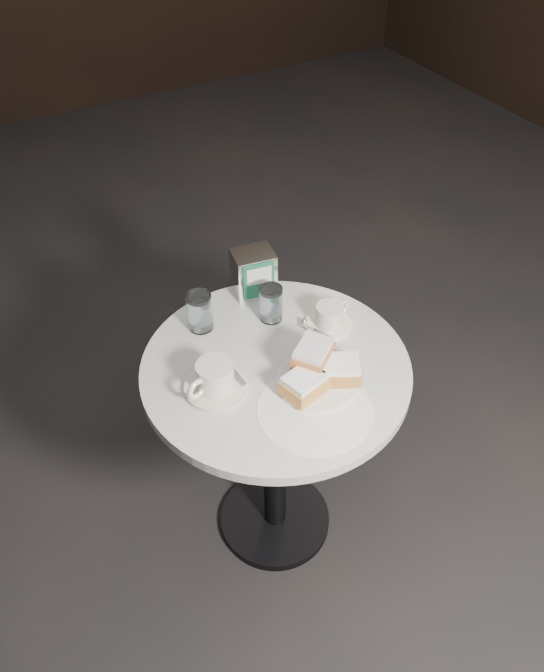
{
  "coord_description": "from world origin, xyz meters",
  "views": [
    {
      "loc": [
        -0.58,
        -1.03,
        1.95
      ],
      "look_at": [
        0.0,
        0.02,
        0.83
      ],
      "focal_mm": 35.0,
      "sensor_mm": 36.0,
      "label": 1
    }
  ],
  "objects_px": {
    "coffee_cup_left": "(215,379)",
    "water_glass_left": "(200,312)",
    "napkin_dispenser": "(254,272)",
    "water_glass_right": "(271,304)",
    "coffee_cup_right": "(329,317)",
    "cafe_table": "(275,415)",
    "beignet_plate": "(318,373)"
  },
  "relations": [
    {
      "from": "water_glass_right",
      "to": "napkin_dispenser",
      "type": "bearing_deg",
      "value": 83.52
    },
    {
      "from": "beignet_plate",
      "to": "water_glass_right",
      "type": "relative_size",
      "value": 2.17
    },
    {
      "from": "cafe_table",
      "to": "coffee_cup_right",
      "type": "distance_m",
      "value": 0.31
    },
    {
      "from": "water_glass_left",
      "to": "water_glass_right",
      "type": "height_order",
      "value": "water_glass_left"
    },
    {
      "from": "coffee_cup_right",
      "to": "water_glass_right",
      "type": "height_order",
      "value": "water_glass_right"
    },
    {
      "from": "beignet_plate",
      "to": "napkin_dispenser",
      "type": "xyz_separation_m",
      "value": [
        0.03,
        0.4,
        0.03
      ]
    },
    {
      "from": "coffee_cup_left",
      "to": "coffee_cup_right",
      "type": "distance_m",
      "value": 0.38
    },
    {
      "from": "water_glass_left",
      "to": "beignet_plate",
      "type": "bearing_deg",
      "value": -63.38
    },
    {
      "from": "coffee_cup_right",
      "to": "napkin_dispenser",
      "type": "height_order",
      "value": "napkin_dispenser"
    },
    {
      "from": "coffee_cup_right",
      "to": "beignet_plate",
      "type": "bearing_deg",
      "value": -141.61
    },
    {
      "from": "napkin_dispenser",
      "to": "water_glass_left",
      "type": "bearing_deg",
      "value": -151.92
    },
    {
      "from": "coffee_cup_right",
      "to": "water_glass_left",
      "type": "bearing_deg",
      "value": 140.4
    },
    {
      "from": "coffee_cup_left",
      "to": "napkin_dispenser",
      "type": "height_order",
      "value": "napkin_dispenser"
    },
    {
      "from": "water_glass_left",
      "to": "water_glass_right",
      "type": "xyz_separation_m",
      "value": [
        0.19,
        -0.06,
        -0.0
      ]
    },
    {
      "from": "cafe_table",
      "to": "coffee_cup_left",
      "type": "height_order",
      "value": "coffee_cup_left"
    },
    {
      "from": "cafe_table",
      "to": "water_glass_right",
      "type": "relative_size",
      "value": 7.16
    },
    {
      "from": "napkin_dispenser",
      "to": "cafe_table",
      "type": "bearing_deg",
      "value": -98.44
    },
    {
      "from": "coffee_cup_right",
      "to": "water_glass_left",
      "type": "relative_size",
      "value": 1.4
    },
    {
      "from": "cafe_table",
      "to": "coffee_cup_right",
      "type": "height_order",
      "value": "coffee_cup_right"
    },
    {
      "from": "coffee_cup_left",
      "to": "napkin_dispenser",
      "type": "distance_m",
      "value": 0.4
    },
    {
      "from": "coffee_cup_left",
      "to": "coffee_cup_right",
      "type": "height_order",
      "value": "coffee_cup_left"
    },
    {
      "from": "cafe_table",
      "to": "beignet_plate",
      "type": "distance_m",
      "value": 0.26
    },
    {
      "from": "beignet_plate",
      "to": "coffee_cup_right",
      "type": "relative_size",
      "value": 1.47
    },
    {
      "from": "coffee_cup_left",
      "to": "water_glass_left",
      "type": "xyz_separation_m",
      "value": [
        0.06,
        0.23,
        0.02
      ]
    },
    {
      "from": "beignet_plate",
      "to": "coffee_cup_left",
      "type": "height_order",
      "value": "beignet_plate"
    },
    {
      "from": "cafe_table",
      "to": "water_glass_right",
      "type": "xyz_separation_m",
      "value": [
        0.08,
        0.17,
        0.25
      ]
    },
    {
      "from": "water_glass_left",
      "to": "water_glass_right",
      "type": "relative_size",
      "value": 1.06
    },
    {
      "from": "cafe_table",
      "to": "napkin_dispenser",
      "type": "relative_size",
      "value": 5.57
    },
    {
      "from": "water_glass_left",
      "to": "water_glass_right",
      "type": "distance_m",
      "value": 0.19
    },
    {
      "from": "water_glass_right",
      "to": "napkin_dispenser",
      "type": "relative_size",
      "value": 0.78
    },
    {
      "from": "coffee_cup_left",
      "to": "water_glass_right",
      "type": "height_order",
      "value": "water_glass_right"
    },
    {
      "from": "cafe_table",
      "to": "coffee_cup_left",
      "type": "bearing_deg",
      "value": -179.44
    }
  ]
}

